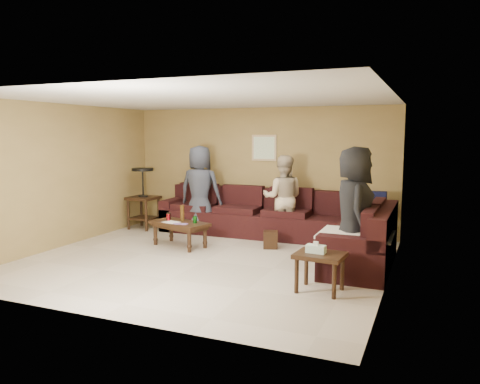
{
  "coord_description": "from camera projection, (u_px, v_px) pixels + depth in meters",
  "views": [
    {
      "loc": [
        3.26,
        -6.39,
        1.97
      ],
      "look_at": [
        0.25,
        0.85,
        1.0
      ],
      "focal_mm": 35.0,
      "sensor_mm": 36.0,
      "label": 1
    }
  ],
  "objects": [
    {
      "name": "room",
      "position": [
        204.0,
        155.0,
        7.14
      ],
      "size": [
        5.6,
        5.5,
        2.5
      ],
      "color": "#BCB09F",
      "rests_on": "ground"
    },
    {
      "name": "sectional_sofa",
      "position": [
        283.0,
        227.0,
        8.38
      ],
      "size": [
        4.65,
        2.9,
        0.97
      ],
      "color": "black",
      "rests_on": "ground"
    },
    {
      "name": "coffee_table",
      "position": [
        180.0,
        226.0,
        8.22
      ],
      "size": [
        1.16,
        0.8,
        0.72
      ],
      "rotation": [
        0.0,
        0.0,
        -0.29
      ],
      "color": "black",
      "rests_on": "ground"
    },
    {
      "name": "end_table_left",
      "position": [
        143.0,
        197.0,
        9.77
      ],
      "size": [
        0.58,
        0.58,
        1.27
      ],
      "rotation": [
        0.0,
        0.0,
        -0.03
      ],
      "color": "black",
      "rests_on": "ground"
    },
    {
      "name": "side_table_right",
      "position": [
        319.0,
        259.0,
        5.85
      ],
      "size": [
        0.63,
        0.53,
        0.64
      ],
      "rotation": [
        0.0,
        0.0,
        -0.08
      ],
      "color": "black",
      "rests_on": "ground"
    },
    {
      "name": "waste_bin",
      "position": [
        270.0,
        240.0,
        8.14
      ],
      "size": [
        0.31,
        0.31,
        0.29
      ],
      "primitive_type": "cube",
      "rotation": [
        0.0,
        0.0,
        0.33
      ],
      "color": "black",
      "rests_on": "ground"
    },
    {
      "name": "wall_art",
      "position": [
        264.0,
        148.0,
        9.36
      ],
      "size": [
        0.52,
        0.04,
        0.52
      ],
      "color": "tan",
      "rests_on": "ground"
    },
    {
      "name": "person_left",
      "position": [
        200.0,
        190.0,
        9.3
      ],
      "size": [
        0.9,
        0.62,
        1.75
      ],
      "primitive_type": "imported",
      "rotation": [
        0.0,
        0.0,
        3.22
      ],
      "color": "#303543",
      "rests_on": "ground"
    },
    {
      "name": "person_middle",
      "position": [
        283.0,
        198.0,
        8.72
      ],
      "size": [
        0.89,
        0.77,
        1.59
      ],
      "primitive_type": "imported",
      "rotation": [
        0.0,
        0.0,
        3.38
      ],
      "color": "#BFAB8E",
      "rests_on": "ground"
    },
    {
      "name": "person_right",
      "position": [
        354.0,
        209.0,
        6.69
      ],
      "size": [
        0.8,
        1.01,
        1.8
      ],
      "primitive_type": "imported",
      "rotation": [
        0.0,
        0.0,
        1.85
      ],
      "color": "black",
      "rests_on": "ground"
    }
  ]
}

